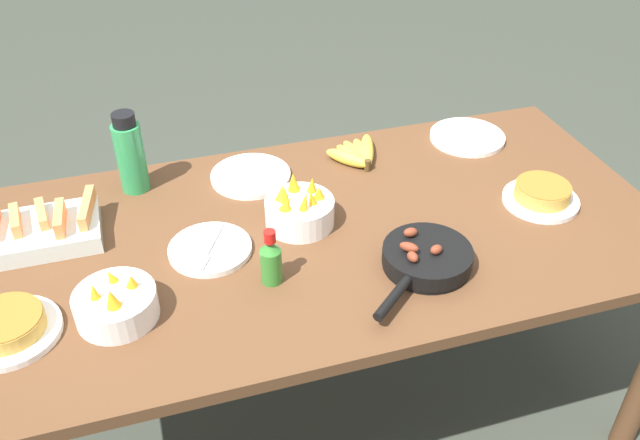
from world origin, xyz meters
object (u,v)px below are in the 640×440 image
(melon_tray, at_px, (43,230))
(water_bottle, at_px, (130,154))
(banana_bunch, at_px, (358,154))
(empty_plate_near_front, at_px, (251,176))
(frittata_plate_center, at_px, (7,327))
(hot_sauce_bottle, at_px, (271,260))
(fruit_bowl_mango, at_px, (299,210))
(empty_plate_far_left, at_px, (467,137))
(empty_plate_far_right, at_px, (210,249))
(fruit_bowl_citrus, at_px, (116,304))
(skillet, at_px, (426,258))
(frittata_plate_side, at_px, (542,195))

(melon_tray, relative_size, water_bottle, 1.20)
(banana_bunch, distance_m, empty_plate_near_front, 0.34)
(frittata_plate_center, bearing_deg, banana_bunch, 25.74)
(water_bottle, distance_m, hot_sauce_bottle, 0.58)
(fruit_bowl_mango, relative_size, hot_sauce_bottle, 1.24)
(frittata_plate_center, bearing_deg, empty_plate_far_left, 19.73)
(empty_plate_far_right, height_order, hot_sauce_bottle, hot_sauce_bottle)
(frittata_plate_center, distance_m, fruit_bowl_citrus, 0.24)
(melon_tray, xyz_separation_m, empty_plate_far_right, (0.40, -0.17, -0.02))
(skillet, bearing_deg, melon_tray, -64.24)
(fruit_bowl_mango, relative_size, fruit_bowl_citrus, 0.99)
(empty_plate_far_right, bearing_deg, fruit_bowl_citrus, -144.21)
(water_bottle, bearing_deg, melon_tray, -144.00)
(melon_tray, bearing_deg, fruit_bowl_citrus, -64.64)
(water_bottle, height_order, hot_sauce_bottle, water_bottle)
(melon_tray, height_order, hot_sauce_bottle, hot_sauce_bottle)
(banana_bunch, height_order, empty_plate_near_front, banana_bunch)
(banana_bunch, distance_m, skillet, 0.53)
(melon_tray, distance_m, frittata_plate_side, 1.35)
(water_bottle, bearing_deg, empty_plate_far_right, -66.20)
(frittata_plate_side, distance_m, hot_sauce_bottle, 0.81)
(frittata_plate_side, xyz_separation_m, fruit_bowl_mango, (-0.68, 0.11, 0.02))
(melon_tray, height_order, frittata_plate_side, melon_tray)
(empty_plate_far_left, bearing_deg, fruit_bowl_citrus, -156.10)
(hot_sauce_bottle, bearing_deg, empty_plate_far_left, 32.16)
(melon_tray, xyz_separation_m, frittata_plate_side, (1.33, -0.23, -0.01))
(empty_plate_near_front, distance_m, empty_plate_far_left, 0.72)
(frittata_plate_side, bearing_deg, empty_plate_far_right, 176.60)
(water_bottle, bearing_deg, empty_plate_far_left, -1.30)
(frittata_plate_side, height_order, empty_plate_far_left, frittata_plate_side)
(fruit_bowl_mango, bearing_deg, water_bottle, 143.34)
(fruit_bowl_mango, xyz_separation_m, fruit_bowl_citrus, (-0.49, -0.22, -0.01))
(frittata_plate_center, bearing_deg, skillet, -3.29)
(frittata_plate_side, bearing_deg, frittata_plate_center, -175.69)
(empty_plate_far_left, height_order, water_bottle, water_bottle)
(banana_bunch, bearing_deg, empty_plate_far_left, 2.33)
(fruit_bowl_citrus, xyz_separation_m, water_bottle, (0.08, 0.53, 0.08))
(empty_plate_near_front, bearing_deg, empty_plate_far_left, 1.73)
(melon_tray, bearing_deg, empty_plate_far_right, -23.35)
(empty_plate_near_front, height_order, hot_sauce_bottle, hot_sauce_bottle)
(empty_plate_near_front, xyz_separation_m, fruit_bowl_citrus, (-0.41, -0.48, 0.03))
(empty_plate_far_right, xyz_separation_m, fruit_bowl_citrus, (-0.24, -0.17, 0.03))
(skillet, distance_m, empty_plate_far_right, 0.55)
(empty_plate_near_front, relative_size, empty_plate_far_left, 0.98)
(empty_plate_near_front, relative_size, hot_sauce_bottle, 1.58)
(fruit_bowl_citrus, bearing_deg, water_bottle, 81.03)
(empty_plate_far_right, bearing_deg, empty_plate_near_front, 60.67)
(water_bottle, bearing_deg, banana_bunch, -3.37)
(frittata_plate_side, height_order, water_bottle, water_bottle)
(melon_tray, xyz_separation_m, water_bottle, (0.25, 0.18, 0.08))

